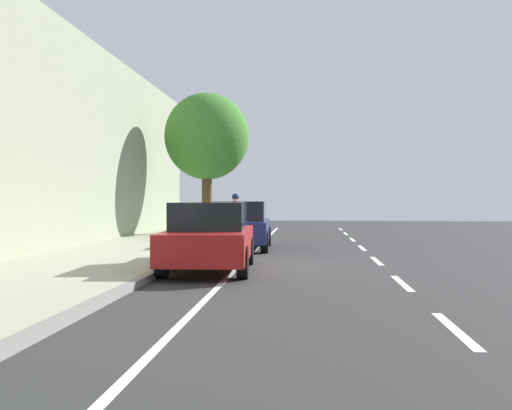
# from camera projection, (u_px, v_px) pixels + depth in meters

# --- Properties ---
(ground) EXTENTS (62.16, 62.16, 0.00)m
(ground) POSITION_uv_depth(u_px,v_px,m) (249.00, 266.00, 14.62)
(ground) COLOR #2E2E2E
(sidewalk) EXTENTS (3.89, 38.85, 0.14)m
(sidewalk) POSITION_uv_depth(u_px,v_px,m) (95.00, 262.00, 14.92)
(sidewalk) COLOR #A1A388
(sidewalk) RESTS_ON ground
(curb_edge) EXTENTS (0.16, 38.85, 0.14)m
(curb_edge) POSITION_uv_depth(u_px,v_px,m) (178.00, 263.00, 14.76)
(curb_edge) COLOR gray
(curb_edge) RESTS_ON ground
(lane_stripe_centre) EXTENTS (0.14, 35.80, 0.01)m
(lane_stripe_centre) POSITION_uv_depth(u_px,v_px,m) (377.00, 261.00, 15.88)
(lane_stripe_centre) COLOR white
(lane_stripe_centre) RESTS_ON ground
(lane_stripe_bike_edge) EXTENTS (0.12, 38.85, 0.01)m
(lane_stripe_bike_edge) POSITION_uv_depth(u_px,v_px,m) (239.00, 266.00, 14.64)
(lane_stripe_bike_edge) COLOR white
(lane_stripe_bike_edge) RESTS_ON ground
(building_facade) EXTENTS (0.50, 38.85, 6.84)m
(building_facade) POSITION_uv_depth(u_px,v_px,m) (7.00, 124.00, 15.07)
(building_facade) COLOR gray
(building_facade) RESTS_ON ground
(parked_sedan_dark_blue_nearest) EXTENTS (1.94, 4.45, 1.52)m
(parked_sedan_dark_blue_nearest) POSITION_uv_depth(u_px,v_px,m) (241.00, 226.00, 19.67)
(parked_sedan_dark_blue_nearest) COLOR navy
(parked_sedan_dark_blue_nearest) RESTS_ON ground
(parked_sedan_red_second) EXTENTS (2.00, 4.48, 1.52)m
(parked_sedan_red_second) POSITION_uv_depth(u_px,v_px,m) (210.00, 237.00, 13.72)
(parked_sedan_red_second) COLOR maroon
(parked_sedan_red_second) RESTS_ON ground
(bicycle_at_curb) EXTENTS (1.42, 1.08, 0.76)m
(bicycle_at_curb) POSITION_uv_depth(u_px,v_px,m) (239.00, 231.00, 23.95)
(bicycle_at_curb) COLOR black
(bicycle_at_curb) RESTS_ON ground
(cyclist_with_backpack) EXTENTS (0.54, 0.55, 1.81)m
(cyclist_with_backpack) POSITION_uv_depth(u_px,v_px,m) (235.00, 211.00, 24.39)
(cyclist_with_backpack) COLOR #C6B284
(cyclist_with_backpack) RESTS_ON ground
(street_tree_near_cyclist) EXTENTS (3.67, 3.67, 6.06)m
(street_tree_near_cyclist) POSITION_uv_depth(u_px,v_px,m) (207.00, 137.00, 26.86)
(street_tree_near_cyclist) COLOR #513923
(street_tree_near_cyclist) RESTS_ON sidewalk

